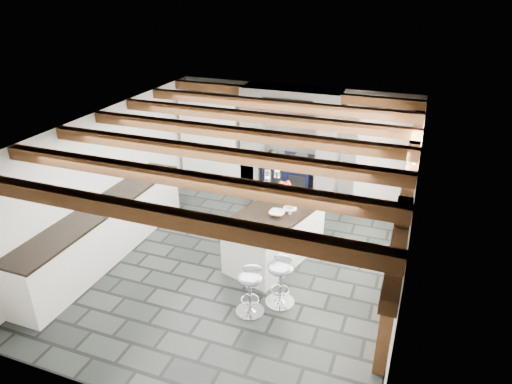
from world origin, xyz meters
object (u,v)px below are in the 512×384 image
(range_cooker, at_px, (289,175))
(bar_stool_far, at_px, (250,285))
(kitchen_island, at_px, (275,234))
(bar_stool_near, at_px, (281,275))

(range_cooker, xyz_separation_m, bar_stool_far, (0.59, -3.82, 0.00))
(kitchen_island, xyz_separation_m, bar_stool_far, (0.10, -1.41, 0.01))
(range_cooker, distance_m, kitchen_island, 2.46)
(kitchen_island, relative_size, bar_stool_near, 2.53)
(bar_stool_near, bearing_deg, kitchen_island, 110.39)
(bar_stool_near, height_order, bar_stool_far, bar_stool_near)
(kitchen_island, distance_m, bar_stool_far, 1.42)
(bar_stool_far, bearing_deg, range_cooker, 79.26)
(range_cooker, bearing_deg, bar_stool_far, -81.29)
(kitchen_island, bearing_deg, range_cooker, 118.13)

